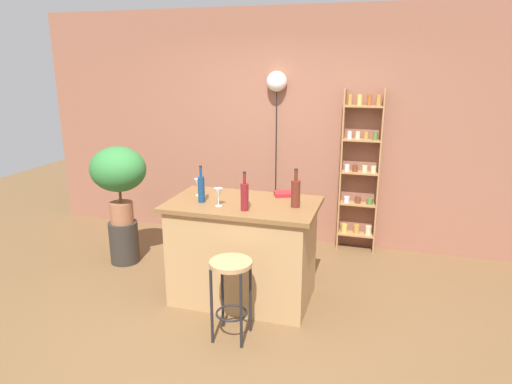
{
  "coord_description": "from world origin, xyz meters",
  "views": [
    {
      "loc": [
        1.23,
        -3.45,
        2.17
      ],
      "look_at": [
        0.05,
        0.55,
        0.98
      ],
      "focal_mm": 31.95,
      "sensor_mm": 36.0,
      "label": 1
    }
  ],
  "objects_px": {
    "bottle_vinegar": "(245,196)",
    "bottle_sauce_amber": "(296,193)",
    "bottle_soda_blue": "(201,188)",
    "plant_stool": "(124,242)",
    "potted_plant": "(118,173)",
    "spice_shelf": "(360,172)",
    "bar_stool": "(231,281)",
    "wine_glass_left": "(198,183)",
    "pendant_globe_light": "(277,83)",
    "wine_glass_center": "(218,193)",
    "cookbook": "(286,194)"
  },
  "relations": [
    {
      "from": "wine_glass_center",
      "to": "bottle_soda_blue",
      "type": "bearing_deg",
      "value": 160.46
    },
    {
      "from": "wine_glass_left",
      "to": "wine_glass_center",
      "type": "height_order",
      "value": "same"
    },
    {
      "from": "spice_shelf",
      "to": "bottle_vinegar",
      "type": "bearing_deg",
      "value": -116.32
    },
    {
      "from": "bottle_soda_blue",
      "to": "wine_glass_left",
      "type": "distance_m",
      "value": 0.22
    },
    {
      "from": "plant_stool",
      "to": "bottle_soda_blue",
      "type": "distance_m",
      "value": 1.53
    },
    {
      "from": "bottle_vinegar",
      "to": "cookbook",
      "type": "xyz_separation_m",
      "value": [
        0.24,
        0.53,
        -0.11
      ]
    },
    {
      "from": "potted_plant",
      "to": "wine_glass_center",
      "type": "xyz_separation_m",
      "value": [
        1.36,
        -0.56,
        0.04
      ]
    },
    {
      "from": "plant_stool",
      "to": "pendant_globe_light",
      "type": "distance_m",
      "value": 2.52
    },
    {
      "from": "bar_stool",
      "to": "cookbook",
      "type": "relative_size",
      "value": 3.21
    },
    {
      "from": "bar_stool",
      "to": "cookbook",
      "type": "bearing_deg",
      "value": 77.69
    },
    {
      "from": "cookbook",
      "to": "spice_shelf",
      "type": "bearing_deg",
      "value": 41.27
    },
    {
      "from": "bottle_soda_blue",
      "to": "pendant_globe_light",
      "type": "bearing_deg",
      "value": 80.21
    },
    {
      "from": "spice_shelf",
      "to": "bottle_vinegar",
      "type": "distance_m",
      "value": 1.92
    },
    {
      "from": "spice_shelf",
      "to": "plant_stool",
      "type": "distance_m",
      "value": 2.8
    },
    {
      "from": "cookbook",
      "to": "pendant_globe_light",
      "type": "height_order",
      "value": "pendant_globe_light"
    },
    {
      "from": "wine_glass_left",
      "to": "bottle_sauce_amber",
      "type": "bearing_deg",
      "value": -5.59
    },
    {
      "from": "plant_stool",
      "to": "bottle_vinegar",
      "type": "height_order",
      "value": "bottle_vinegar"
    },
    {
      "from": "bar_stool",
      "to": "potted_plant",
      "type": "relative_size",
      "value": 0.79
    },
    {
      "from": "potted_plant",
      "to": "bottle_soda_blue",
      "type": "height_order",
      "value": "potted_plant"
    },
    {
      "from": "bottle_vinegar",
      "to": "bottle_soda_blue",
      "type": "xyz_separation_m",
      "value": [
        -0.45,
        0.12,
        -0.0
      ]
    },
    {
      "from": "spice_shelf",
      "to": "potted_plant",
      "type": "xyz_separation_m",
      "value": [
        -2.47,
        -1.11,
        0.08
      ]
    },
    {
      "from": "bottle_vinegar",
      "to": "wine_glass_center",
      "type": "bearing_deg",
      "value": 169.46
    },
    {
      "from": "bar_stool",
      "to": "pendant_globe_light",
      "type": "height_order",
      "value": "pendant_globe_light"
    },
    {
      "from": "bottle_vinegar",
      "to": "wine_glass_left",
      "type": "distance_m",
      "value": 0.64
    },
    {
      "from": "bottle_sauce_amber",
      "to": "bottle_vinegar",
      "type": "bearing_deg",
      "value": -151.5
    },
    {
      "from": "bar_stool",
      "to": "wine_glass_left",
      "type": "relative_size",
      "value": 4.11
    },
    {
      "from": "bottle_vinegar",
      "to": "bottle_sauce_amber",
      "type": "bearing_deg",
      "value": 28.5
    },
    {
      "from": "potted_plant",
      "to": "pendant_globe_light",
      "type": "height_order",
      "value": "pendant_globe_light"
    },
    {
      "from": "wine_glass_left",
      "to": "cookbook",
      "type": "bearing_deg",
      "value": 15.73
    },
    {
      "from": "spice_shelf",
      "to": "pendant_globe_light",
      "type": "height_order",
      "value": "pendant_globe_light"
    },
    {
      "from": "bottle_soda_blue",
      "to": "pendant_globe_light",
      "type": "height_order",
      "value": "pendant_globe_light"
    },
    {
      "from": "bottle_soda_blue",
      "to": "wine_glass_left",
      "type": "relative_size",
      "value": 2.07
    },
    {
      "from": "bottle_sauce_amber",
      "to": "wine_glass_center",
      "type": "height_order",
      "value": "bottle_sauce_amber"
    },
    {
      "from": "bottle_sauce_amber",
      "to": "pendant_globe_light",
      "type": "bearing_deg",
      "value": 110.0
    },
    {
      "from": "spice_shelf",
      "to": "plant_stool",
      "type": "height_order",
      "value": "spice_shelf"
    },
    {
      "from": "plant_stool",
      "to": "bottle_vinegar",
      "type": "distance_m",
      "value": 1.93
    },
    {
      "from": "bottle_soda_blue",
      "to": "bottle_sauce_amber",
      "type": "height_order",
      "value": "bottle_sauce_amber"
    },
    {
      "from": "bottle_vinegar",
      "to": "bottle_sauce_amber",
      "type": "xyz_separation_m",
      "value": [
        0.4,
        0.22,
        0.0
      ]
    },
    {
      "from": "spice_shelf",
      "to": "bottle_vinegar",
      "type": "height_order",
      "value": "spice_shelf"
    },
    {
      "from": "potted_plant",
      "to": "wine_glass_center",
      "type": "relative_size",
      "value": 5.17
    },
    {
      "from": "bar_stool",
      "to": "bottle_sauce_amber",
      "type": "xyz_separation_m",
      "value": [
        0.37,
        0.66,
        0.58
      ]
    },
    {
      "from": "spice_shelf",
      "to": "wine_glass_left",
      "type": "distance_m",
      "value": 1.99
    },
    {
      "from": "bottle_soda_blue",
      "to": "wine_glass_left",
      "type": "bearing_deg",
      "value": 120.2
    },
    {
      "from": "potted_plant",
      "to": "bottle_sauce_amber",
      "type": "height_order",
      "value": "potted_plant"
    },
    {
      "from": "bottle_soda_blue",
      "to": "bottle_sauce_amber",
      "type": "relative_size",
      "value": 0.99
    },
    {
      "from": "bottle_vinegar",
      "to": "spice_shelf",
      "type": "bearing_deg",
      "value": 63.68
    },
    {
      "from": "wine_glass_left",
      "to": "bottle_soda_blue",
      "type": "bearing_deg",
      "value": -59.8
    },
    {
      "from": "wine_glass_left",
      "to": "pendant_globe_light",
      "type": "distance_m",
      "value": 1.74
    },
    {
      "from": "bar_stool",
      "to": "wine_glass_center",
      "type": "xyz_separation_m",
      "value": [
        -0.28,
        0.49,
        0.57
      ]
    },
    {
      "from": "bar_stool",
      "to": "bottle_vinegar",
      "type": "height_order",
      "value": "bottle_vinegar"
    }
  ]
}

